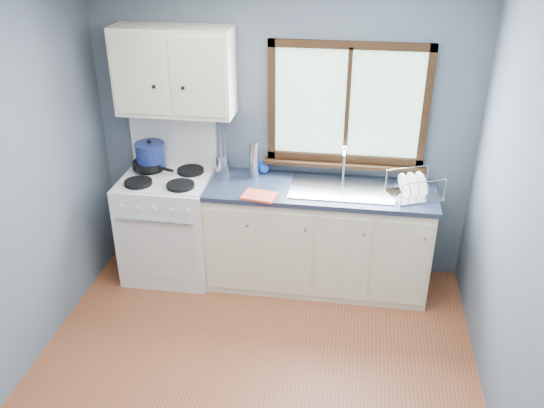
# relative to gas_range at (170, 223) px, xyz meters

# --- Properties ---
(floor) EXTENTS (3.20, 3.60, 0.02)m
(floor) POSITION_rel_gas_range_xyz_m (0.95, -1.47, -0.50)
(floor) COLOR #9A512F
(floor) RESTS_ON ground
(ceiling) EXTENTS (3.20, 3.60, 0.02)m
(ceiling) POSITION_rel_gas_range_xyz_m (0.95, -1.47, 2.02)
(ceiling) COLOR white
(ceiling) RESTS_ON wall_back
(wall_back) EXTENTS (3.20, 0.02, 2.50)m
(wall_back) POSITION_rel_gas_range_xyz_m (0.95, 0.34, 0.76)
(wall_back) COLOR slate
(wall_back) RESTS_ON ground
(wall_right) EXTENTS (0.02, 3.60, 2.50)m
(wall_right) POSITION_rel_gas_range_xyz_m (2.56, -1.47, 0.76)
(wall_right) COLOR slate
(wall_right) RESTS_ON ground
(gas_range) EXTENTS (0.76, 0.69, 1.36)m
(gas_range) POSITION_rel_gas_range_xyz_m (0.00, 0.00, 0.00)
(gas_range) COLOR white
(gas_range) RESTS_ON floor
(base_cabinets) EXTENTS (1.85, 0.60, 0.88)m
(base_cabinets) POSITION_rel_gas_range_xyz_m (1.31, 0.02, -0.08)
(base_cabinets) COLOR #EEE9C6
(base_cabinets) RESTS_ON floor
(countertop) EXTENTS (1.89, 0.64, 0.04)m
(countertop) POSITION_rel_gas_range_xyz_m (1.31, 0.02, 0.41)
(countertop) COLOR #1B2538
(countertop) RESTS_ON base_cabinets
(sink) EXTENTS (0.84, 0.46, 0.44)m
(sink) POSITION_rel_gas_range_xyz_m (1.49, 0.02, 0.37)
(sink) COLOR silver
(sink) RESTS_ON countertop
(window) EXTENTS (1.36, 0.10, 1.03)m
(window) POSITION_rel_gas_range_xyz_m (1.48, 0.30, 0.98)
(window) COLOR #9EC6A8
(window) RESTS_ON wall_back
(upper_cabinets) EXTENTS (0.95, 0.35, 0.70)m
(upper_cabinets) POSITION_rel_gas_range_xyz_m (0.10, 0.15, 1.31)
(upper_cabinets) COLOR #EEE9C6
(upper_cabinets) RESTS_ON wall_back
(skillet) EXTENTS (0.44, 0.36, 0.05)m
(skillet) POSITION_rel_gas_range_xyz_m (-0.19, 0.12, 0.49)
(skillet) COLOR black
(skillet) RESTS_ON gas_range
(stockpot) EXTENTS (0.33, 0.33, 0.25)m
(stockpot) POSITION_rel_gas_range_xyz_m (-0.17, 0.14, 0.58)
(stockpot) COLOR navy
(stockpot) RESTS_ON gas_range
(utensil_crock) EXTENTS (0.13, 0.13, 0.41)m
(utensil_crock) POSITION_rel_gas_range_xyz_m (0.45, 0.21, 0.51)
(utensil_crock) COLOR silver
(utensil_crock) RESTS_ON countertop
(thermos) EXTENTS (0.10, 0.10, 0.32)m
(thermos) POSITION_rel_gas_range_xyz_m (0.74, 0.15, 0.58)
(thermos) COLOR silver
(thermos) RESTS_ON countertop
(soap_bottle) EXTENTS (0.11, 0.11, 0.23)m
(soap_bottle) POSITION_rel_gas_range_xyz_m (0.81, 0.22, 0.54)
(soap_bottle) COLOR blue
(soap_bottle) RESTS_ON countertop
(dish_towel) EXTENTS (0.29, 0.23, 0.02)m
(dish_towel) POSITION_rel_gas_range_xyz_m (0.85, -0.22, 0.44)
(dish_towel) COLOR #EC543A
(dish_towel) RESTS_ON countertop
(dish_rack) EXTENTS (0.47, 0.43, 0.20)m
(dish_rack) POSITION_rel_gas_range_xyz_m (2.05, -0.02, 0.48)
(dish_rack) COLOR silver
(dish_rack) RESTS_ON countertop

